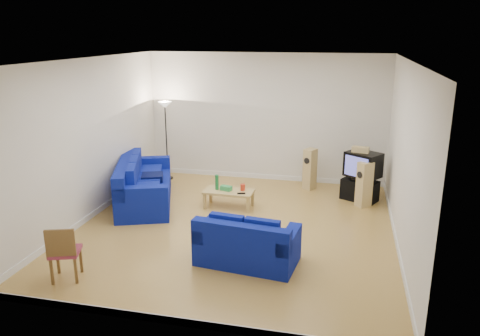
% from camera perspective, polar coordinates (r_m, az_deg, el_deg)
% --- Properties ---
extents(room, '(6.01, 6.51, 3.21)m').
position_cam_1_polar(room, '(8.70, -0.59, 2.09)').
color(room, olive).
rests_on(room, ground).
extents(sofa_three_seat, '(1.88, 2.72, 0.97)m').
position_cam_1_polar(sofa_three_seat, '(10.58, -11.88, -2.35)').
color(sofa_three_seat, navy).
rests_on(sofa_three_seat, ground).
extents(sofa_loveseat, '(1.70, 1.08, 0.80)m').
position_cam_1_polar(sofa_loveseat, '(7.75, 0.79, -9.51)').
color(sofa_loveseat, navy).
rests_on(sofa_loveseat, ground).
extents(coffee_table, '(1.08, 0.56, 0.39)m').
position_cam_1_polar(coffee_table, '(10.10, -1.38, -3.05)').
color(coffee_table, tan).
rests_on(coffee_table, ground).
extents(bottle, '(0.10, 0.10, 0.33)m').
position_cam_1_polar(bottle, '(10.12, -2.83, -1.74)').
color(bottle, '#197233').
rests_on(bottle, coffee_table).
extents(tissue_box, '(0.27, 0.19, 0.10)m').
position_cam_1_polar(tissue_box, '(10.08, -1.71, -2.47)').
color(tissue_box, green).
rests_on(tissue_box, coffee_table).
extents(red_canister, '(0.11, 0.11, 0.14)m').
position_cam_1_polar(red_canister, '(10.06, 0.33, -2.38)').
color(red_canister, red).
rests_on(red_canister, coffee_table).
extents(remote, '(0.18, 0.09, 0.02)m').
position_cam_1_polar(remote, '(9.88, 0.15, -3.11)').
color(remote, black).
rests_on(remote, coffee_table).
extents(tv_stand, '(0.88, 0.73, 0.47)m').
position_cam_1_polar(tv_stand, '(10.91, 14.37, -2.62)').
color(tv_stand, black).
rests_on(tv_stand, ground).
extents(av_receiver, '(0.45, 0.38, 0.09)m').
position_cam_1_polar(av_receiver, '(10.86, 14.56, -1.15)').
color(av_receiver, black).
rests_on(av_receiver, tv_stand).
extents(television, '(0.88, 0.83, 0.55)m').
position_cam_1_polar(television, '(10.72, 14.76, 0.40)').
color(television, black).
rests_on(television, av_receiver).
extents(centre_speaker, '(0.39, 0.22, 0.13)m').
position_cam_1_polar(centre_speaker, '(10.63, 14.47, 2.18)').
color(centre_speaker, tan).
rests_on(centre_speaker, television).
extents(speaker_left, '(0.34, 0.37, 1.00)m').
position_cam_1_polar(speaker_left, '(11.38, 8.51, -0.12)').
color(speaker_left, tan).
rests_on(speaker_left, ground).
extents(speaker_right, '(0.37, 0.37, 1.00)m').
position_cam_1_polar(speaker_right, '(10.48, 14.91, -1.93)').
color(speaker_right, tan).
rests_on(speaker_right, ground).
extents(floor_lamp, '(0.34, 0.34, 2.01)m').
position_cam_1_polar(floor_lamp, '(11.93, -9.09, 6.34)').
color(floor_lamp, black).
rests_on(floor_lamp, ground).
extents(dining_chair, '(0.55, 0.55, 0.90)m').
position_cam_1_polar(dining_chair, '(7.64, -20.70, -9.39)').
color(dining_chair, brown).
rests_on(dining_chair, ground).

